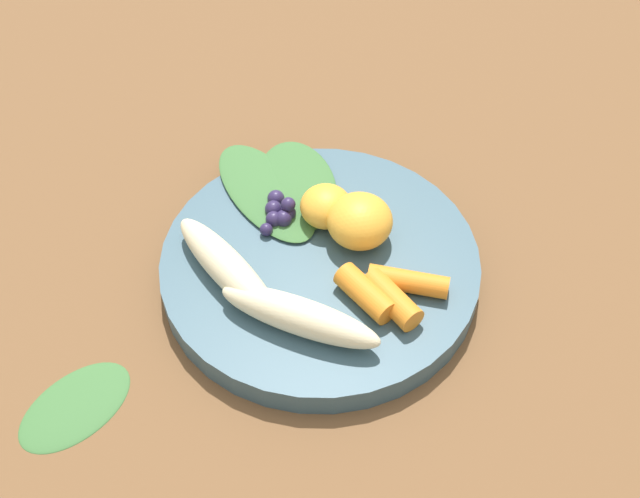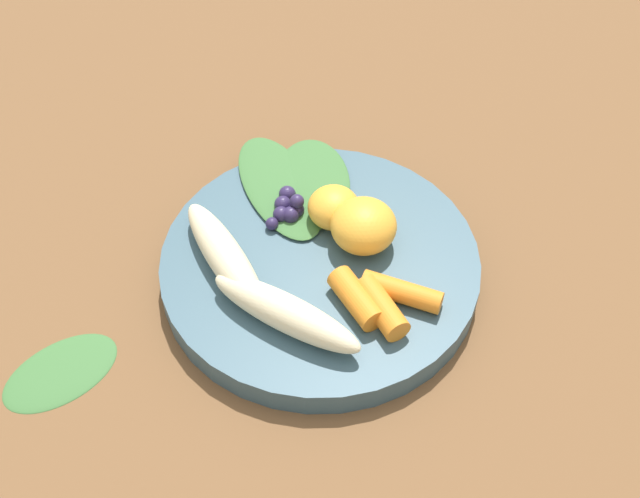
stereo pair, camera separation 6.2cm
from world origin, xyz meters
TOP-DOWN VIEW (x-y plane):
  - ground_plane at (0.00, 0.00)m, footprint 2.40×2.40m
  - bowl at (0.00, 0.00)m, footprint 0.24×0.24m
  - banana_peeled_left at (0.01, 0.07)m, footprint 0.12×0.06m
  - banana_peeled_right at (0.06, 0.03)m, footprint 0.10×0.10m
  - orange_segment_near at (0.00, -0.04)m, footprint 0.04×0.04m
  - orange_segment_far at (-0.03, -0.02)m, footprint 0.05×0.05m
  - carrot_front at (-0.04, 0.04)m, footprint 0.05×0.05m
  - carrot_mid_left at (-0.06, 0.04)m, footprint 0.05×0.05m
  - carrot_mid_right at (-0.07, 0.02)m, footprint 0.06×0.02m
  - blueberry_pile at (0.04, -0.04)m, footprint 0.03×0.04m
  - kale_leaf_left at (0.03, -0.07)m, footprint 0.09×0.12m
  - kale_leaf_right at (0.05, -0.06)m, footprint 0.12×0.13m
  - kale_leaf_stray at (0.15, 0.14)m, footprint 0.09×0.10m

SIDE VIEW (x-z plane):
  - ground_plane at x=0.00m, z-range 0.00..0.00m
  - kale_leaf_stray at x=0.15m, z-range 0.00..0.01m
  - bowl at x=0.00m, z-range 0.00..0.02m
  - kale_leaf_left at x=0.03m, z-range 0.02..0.03m
  - kale_leaf_right at x=0.05m, z-range 0.02..0.03m
  - blueberry_pile at x=0.04m, z-range 0.02..0.04m
  - carrot_mid_right at x=-0.07m, z-range 0.02..0.04m
  - carrot_mid_left at x=-0.06m, z-range 0.02..0.04m
  - carrot_front at x=-0.04m, z-range 0.02..0.04m
  - banana_peeled_left at x=0.01m, z-range 0.02..0.05m
  - banana_peeled_right at x=0.06m, z-range 0.02..0.05m
  - orange_segment_near at x=0.00m, z-range 0.02..0.05m
  - orange_segment_far at x=-0.03m, z-range 0.02..0.06m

